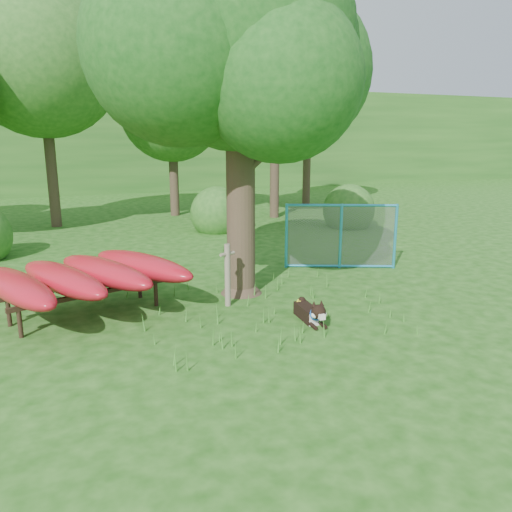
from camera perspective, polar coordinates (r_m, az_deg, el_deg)
name	(u,v)px	position (r m, az deg, el deg)	size (l,w,h in m)	color
ground	(273,334)	(8.07, 1.95, -8.89)	(80.00, 80.00, 0.00)	#17480E
oak_tree	(237,48)	(9.80, -2.18, 22.69)	(5.65, 4.97, 6.96)	#36291D
wooden_post	(227,274)	(9.19, -3.28, -2.01)	(0.32, 0.17, 1.17)	#706454
kayak_rack	(84,276)	(9.14, -19.03, -2.13)	(3.82, 3.42, 0.95)	black
husky_dog	(311,313)	(8.55, 6.32, -6.46)	(0.33, 1.07, 0.48)	black
fence_section	(341,236)	(12.03, 9.65, 2.25)	(2.45, 1.15, 2.58)	#2A96C7
wildflower_clump	(298,302)	(8.93, 4.78, -5.31)	(0.12, 0.10, 0.25)	#40852B
bg_tree_b	(41,58)	(18.98, -23.33, 20.06)	(5.20, 5.20, 8.22)	#36291D
bg_tree_c	(171,110)	(20.35, -9.65, 16.13)	(4.00, 4.00, 6.12)	#36291D
bg_tree_d	(275,82)	(19.66, 2.22, 19.26)	(4.80, 4.80, 7.50)	#36291D
bg_tree_e	(309,88)	(23.67, 6.03, 18.54)	(4.60, 4.60, 7.55)	#36291D
shrub_right	(348,227)	(17.90, 10.47, 3.29)	(1.80, 1.80, 1.80)	#265B1D
shrub_mid	(218,231)	(16.88, -4.41, 2.88)	(1.80, 1.80, 1.80)	#265B1D
wooded_hillside	(97,139)	(34.94, -17.69, 12.63)	(80.00, 12.00, 6.00)	#265B1D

